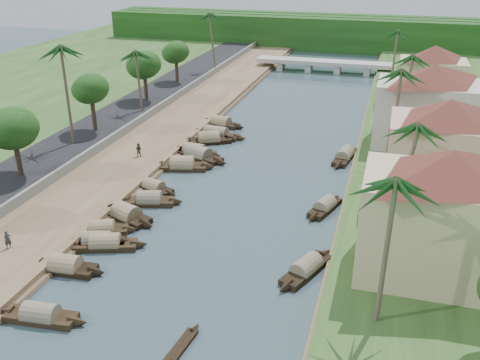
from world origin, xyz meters
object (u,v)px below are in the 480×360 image
(sampan_1, at_px, (66,267))
(person_near, at_px, (8,240))
(building_near, at_px, (444,213))
(sampan_0, at_px, (41,316))
(bridge, at_px, (324,64))

(sampan_1, xyz_separation_m, person_near, (-5.94, 0.74, 1.20))
(building_near, bearing_deg, sampan_0, -155.49)
(bridge, height_order, person_near, person_near)
(person_near, bearing_deg, sampan_1, -64.98)
(sampan_0, xyz_separation_m, person_near, (-7.76, 6.74, 1.20))
(bridge, bearing_deg, person_near, -101.21)
(sampan_1, bearing_deg, bridge, 79.23)
(building_near, relative_size, sampan_0, 2.00)
(bridge, relative_size, building_near, 1.89)
(bridge, bearing_deg, sampan_0, -95.30)
(bridge, height_order, building_near, building_near)
(bridge, xyz_separation_m, building_near, (18.99, -74.00, 4.66))
(sampan_1, distance_m, person_near, 6.10)
(bridge, bearing_deg, sampan_1, -96.98)
(bridge, xyz_separation_m, sampan_0, (-8.01, -86.31, -1.31))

